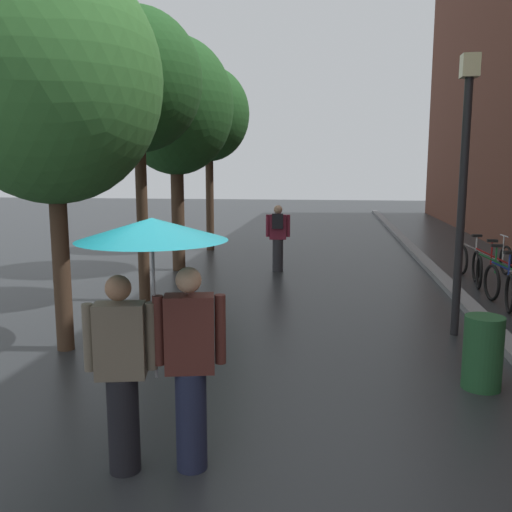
# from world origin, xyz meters

# --- Properties ---
(ground_plane) EXTENTS (80.00, 80.00, 0.00)m
(ground_plane) POSITION_xyz_m (0.00, 0.00, 0.00)
(ground_plane) COLOR #26282B
(kerb_strip) EXTENTS (0.30, 36.00, 0.12)m
(kerb_strip) POSITION_xyz_m (3.20, 10.00, 0.06)
(kerb_strip) COLOR slate
(kerb_strip) RESTS_ON ground
(street_tree_0) EXTENTS (2.89, 2.89, 5.26)m
(street_tree_0) POSITION_xyz_m (-2.94, 2.88, 3.63)
(street_tree_0) COLOR #473323
(street_tree_0) RESTS_ON ground
(street_tree_1) EXTENTS (2.33, 2.33, 5.35)m
(street_tree_1) POSITION_xyz_m (-2.80, 5.78, 4.04)
(street_tree_1) COLOR #473323
(street_tree_1) RESTS_ON ground
(street_tree_2) EXTENTS (2.77, 2.77, 5.59)m
(street_tree_2) POSITION_xyz_m (-3.02, 8.97, 3.94)
(street_tree_2) COLOR #473323
(street_tree_2) RESTS_ON ground
(street_tree_3) EXTENTS (2.43, 2.43, 5.50)m
(street_tree_3) POSITION_xyz_m (-2.98, 12.38, 4.08)
(street_tree_3) COLOR #473323
(street_tree_3) RESTS_ON ground
(parked_bicycle_5) EXTENTS (1.16, 0.84, 0.96)m
(parked_bicycle_5) POSITION_xyz_m (4.31, 7.64, 0.38)
(parked_bicycle_5) COLOR black
(parked_bicycle_5) RESTS_ON ground
(parked_bicycle_6) EXTENTS (1.12, 0.76, 0.96)m
(parked_bicycle_6) POSITION_xyz_m (4.44, 8.44, 0.38)
(parked_bicycle_6) COLOR black
(parked_bicycle_6) RESTS_ON ground
(parked_bicycle_7) EXTENTS (1.14, 0.80, 0.96)m
(parked_bicycle_7) POSITION_xyz_m (4.34, 9.38, 0.38)
(parked_bicycle_7) COLOR black
(parked_bicycle_7) RESTS_ON ground
(couple_under_umbrella) EXTENTS (1.21, 1.21, 2.12)m
(couple_under_umbrella) POSITION_xyz_m (-0.69, 0.08, 1.45)
(couple_under_umbrella) COLOR black
(couple_under_umbrella) RESTS_ON ground
(street_lamp_post) EXTENTS (0.24, 0.24, 4.09)m
(street_lamp_post) POSITION_xyz_m (2.60, 4.32, 2.41)
(street_lamp_post) COLOR black
(street_lamp_post) RESTS_ON ground
(litter_bin) EXTENTS (0.44, 0.44, 0.85)m
(litter_bin) POSITION_xyz_m (2.45, 2.23, 0.42)
(litter_bin) COLOR #1E4C28
(litter_bin) RESTS_ON ground
(pedestrian_walking_midground) EXTENTS (0.59, 0.35, 1.62)m
(pedestrian_walking_midground) POSITION_xyz_m (-0.57, 9.10, 0.87)
(pedestrian_walking_midground) COLOR #2D2D33
(pedestrian_walking_midground) RESTS_ON ground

